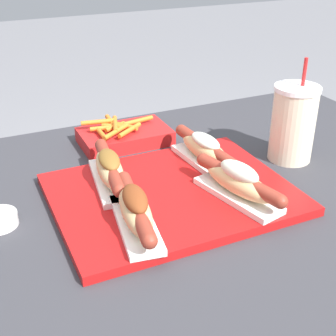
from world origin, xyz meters
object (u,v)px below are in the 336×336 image
object	(u,v)px
hot_dog_3	(205,150)
serving_tray	(172,194)
hot_dog_0	(135,210)
drink_cup	(293,123)
hot_dog_1	(238,182)
fries_basket	(124,136)
hot_dog_2	(110,169)

from	to	relation	value
hot_dog_3	serving_tray	bearing A→B (deg)	-146.44
hot_dog_0	drink_cup	bearing A→B (deg)	17.07
hot_dog_1	fries_basket	world-z (taller)	hot_dog_1
hot_dog_2	fries_basket	size ratio (longest dim) A/B	1.05
fries_basket	serving_tray	bearing A→B (deg)	-90.63
serving_tray	drink_cup	bearing A→B (deg)	8.37
hot_dog_3	drink_cup	distance (m)	0.21
hot_dog_0	drink_cup	size ratio (longest dim) A/B	0.97
drink_cup	hot_dog_1	bearing A→B (deg)	-150.42
hot_dog_2	drink_cup	distance (m)	0.42
hot_dog_1	fries_basket	distance (m)	0.38
serving_tray	hot_dog_3	world-z (taller)	hot_dog_3
hot_dog_1	hot_dog_3	bearing A→B (deg)	85.52
hot_dog_0	hot_dog_1	world-z (taller)	hot_dog_1
hot_dog_1	drink_cup	bearing A→B (deg)	29.58
hot_dog_3	drink_cup	xyz separation A→B (m)	(0.21, -0.03, 0.04)
hot_dog_3	hot_dog_0	bearing A→B (deg)	-144.31
serving_tray	hot_dog_0	xyz separation A→B (m)	(-0.11, -0.08, 0.04)
hot_dog_2	fries_basket	bearing A→B (deg)	63.35
serving_tray	hot_dog_2	xyz separation A→B (m)	(-0.10, 0.08, 0.04)
hot_dog_3	fries_basket	xyz separation A→B (m)	(-0.11, 0.21, -0.03)
hot_dog_0	drink_cup	distance (m)	0.45
hot_dog_0	hot_dog_2	xyz separation A→B (m)	(0.01, 0.16, -0.00)
hot_dog_0	hot_dog_3	size ratio (longest dim) A/B	0.99
hot_dog_1	fries_basket	xyz separation A→B (m)	(-0.10, 0.36, -0.03)
hot_dog_2	hot_dog_3	distance (m)	0.21
hot_dog_2	fries_basket	world-z (taller)	hot_dog_2
hot_dog_3	hot_dog_2	bearing A→B (deg)	179.68
hot_dog_3	fries_basket	world-z (taller)	hot_dog_3
hot_dog_0	serving_tray	bearing A→B (deg)	37.77
hot_dog_1	hot_dog_3	distance (m)	0.15
drink_cup	fries_basket	xyz separation A→B (m)	(-0.32, 0.24, -0.07)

